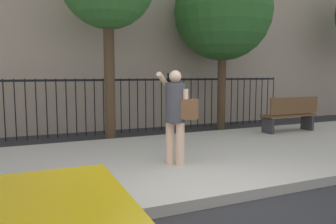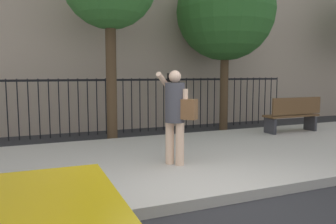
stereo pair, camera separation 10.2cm
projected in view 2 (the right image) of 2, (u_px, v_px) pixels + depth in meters
ground_plane at (219, 207)px, 4.42m from camera, size 60.00×60.00×0.00m
sidewalk at (157, 161)px, 6.42m from camera, size 28.00×4.40×0.15m
iron_fence at (110, 99)px, 9.70m from camera, size 12.03×0.04×1.60m
pedestrian_on_phone at (176, 111)px, 5.81m from camera, size 0.64×0.71×1.63m
street_bench at (293, 114)px, 9.12m from camera, size 1.60×0.45×0.95m
street_tree_far at (225, 11)px, 10.10m from camera, size 2.94×2.94×5.06m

